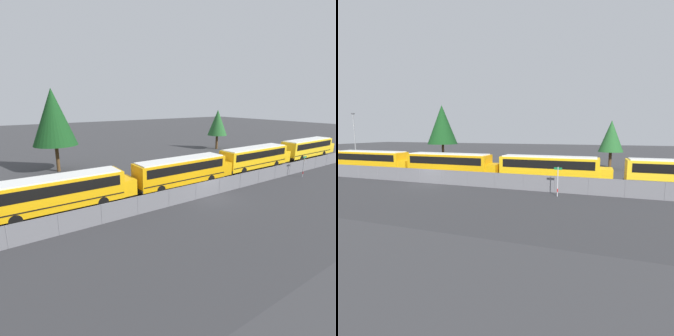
# 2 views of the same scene
# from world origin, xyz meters

# --- Properties ---
(ground_plane) EXTENTS (200.00, 200.00, 0.00)m
(ground_plane) POSITION_xyz_m (0.00, 0.00, 0.00)
(ground_plane) COLOR #38383A
(road_strip) EXTENTS (109.16, 12.00, 0.01)m
(road_strip) POSITION_xyz_m (0.00, -6.00, 0.00)
(road_strip) COLOR #333335
(road_strip) RESTS_ON ground_plane
(fence) EXTENTS (75.23, 0.07, 1.58)m
(fence) POSITION_xyz_m (0.00, -0.00, 0.81)
(fence) COLOR #9EA0A5
(fence) RESTS_ON ground_plane
(school_bus_1) EXTENTS (12.02, 2.49, 3.01)m
(school_bus_1) POSITION_xyz_m (-12.31, 4.17, 1.79)
(school_bus_1) COLOR #EDA80F
(school_bus_1) RESTS_ON ground_plane
(school_bus_2) EXTENTS (12.02, 2.49, 3.01)m
(school_bus_2) POSITION_xyz_m (0.10, 4.09, 1.79)
(school_bus_2) COLOR orange
(school_bus_2) RESTS_ON ground_plane
(school_bus_3) EXTENTS (12.02, 2.49, 3.01)m
(school_bus_3) POSITION_xyz_m (12.41, 4.34, 1.79)
(school_bus_3) COLOR yellow
(school_bus_3) RESTS_ON ground_plane
(street_sign) EXTENTS (0.70, 0.09, 2.62)m
(street_sign) POSITION_xyz_m (13.99, -1.44, 1.40)
(street_sign) COLOR #B7B7BC
(street_sign) RESTS_ON ground_plane
(light_pole) EXTENTS (0.60, 0.24, 8.94)m
(light_pole) POSITION_xyz_m (-23.89, 11.55, 4.86)
(light_pole) COLOR gray
(light_pole) RESTS_ON ground_plane
(tree_0) EXTENTS (5.42, 5.42, 10.49)m
(tree_0) POSITION_xyz_m (-9.80, 17.89, 6.95)
(tree_0) COLOR #51381E
(tree_0) RESTS_ON ground_plane
(tree_1) EXTENTS (3.64, 3.64, 7.38)m
(tree_1) POSITION_xyz_m (19.11, 18.55, 4.98)
(tree_1) COLOR #51381E
(tree_1) RESTS_ON ground_plane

